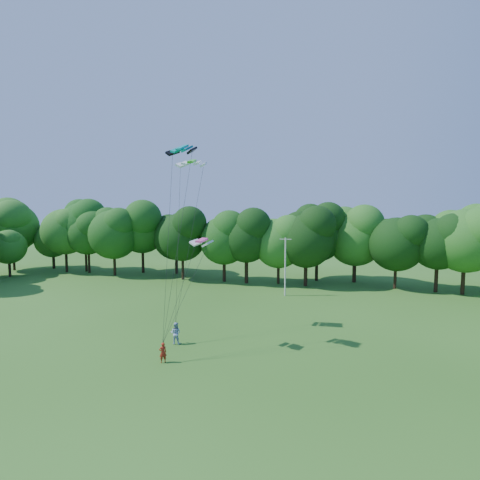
# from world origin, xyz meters

# --- Properties ---
(ground) EXTENTS (160.00, 160.00, 0.00)m
(ground) POSITION_xyz_m (0.00, 0.00, 0.00)
(ground) COLOR #2C5C19
(ground) RESTS_ON ground
(utility_pole) EXTENTS (1.50, 0.19, 7.47)m
(utility_pole) POSITION_xyz_m (3.66, 27.41, 3.86)
(utility_pole) COLOR silver
(utility_pole) RESTS_ON ground
(kite_flyer_left) EXTENTS (0.66, 0.64, 1.52)m
(kite_flyer_left) POSITION_xyz_m (-2.30, 4.80, 0.76)
(kite_flyer_left) COLOR #A12114
(kite_flyer_left) RESTS_ON ground
(kite_flyer_right) EXTENTS (0.94, 0.75, 1.84)m
(kite_flyer_right) POSITION_xyz_m (-2.95, 8.49, 0.92)
(kite_flyer_right) COLOR #97AED2
(kite_flyer_right) RESTS_ON ground
(kite_teal) EXTENTS (2.72, 1.78, 0.59)m
(kite_teal) POSITION_xyz_m (-2.13, 8.51, 16.15)
(kite_teal) COLOR #048F8F
(kite_teal) RESTS_ON ground
(kite_green) EXTENTS (2.86, 1.48, 0.48)m
(kite_green) POSITION_xyz_m (-3.20, 13.20, 15.62)
(kite_green) COLOR green
(kite_green) RESTS_ON ground
(kite_pink) EXTENTS (2.07, 1.51, 0.34)m
(kite_pink) POSITION_xyz_m (-0.51, 8.34, 8.80)
(kite_pink) COLOR #E84095
(kite_pink) RESTS_ON ground
(tree_back_west) EXTENTS (9.44, 9.44, 13.73)m
(tree_back_west) POSITION_xyz_m (-32.40, 36.28, 8.57)
(tree_back_west) COLOR #372216
(tree_back_west) RESTS_ON ground
(tree_back_center) EXTENTS (8.42, 8.42, 12.25)m
(tree_back_center) POSITION_xyz_m (5.73, 33.96, 7.65)
(tree_back_center) COLOR #2F2212
(tree_back_center) RESTS_ON ground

